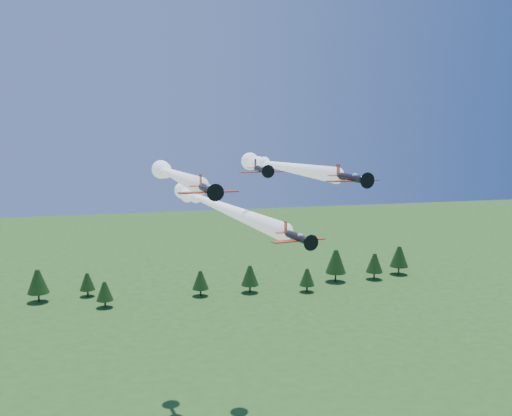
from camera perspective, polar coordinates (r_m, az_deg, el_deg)
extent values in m
cylinder|color=black|center=(72.14, 4.14, -2.94)|extent=(1.72, 5.22, 0.95)
cone|color=black|center=(69.53, 5.25, -3.38)|extent=(1.07, 0.99, 0.95)
cone|color=black|center=(69.04, 5.47, -3.47)|extent=(0.48, 0.49, 0.42)
cylinder|color=black|center=(68.90, 5.53, -3.49)|extent=(1.98, 0.34, 2.00)
cube|color=#BB3314|center=(71.87, 4.27, -3.23)|extent=(7.15, 2.33, 0.11)
cube|color=#BB3314|center=(75.11, 2.98, -2.44)|extent=(2.85, 1.22, 0.07)
cube|color=#BB3314|center=(75.06, 2.95, -1.86)|extent=(0.22, 0.91, 1.38)
ellipsoid|color=#91AEE1|center=(71.32, 4.45, -2.76)|extent=(0.85, 1.23, 0.59)
sphere|color=white|center=(112.71, -5.95, 1.11)|extent=(2.30, 2.30, 2.30)
sphere|color=white|center=(118.13, -6.74, 1.43)|extent=(3.00, 3.00, 3.00)
sphere|color=white|center=(123.57, -7.46, 1.72)|extent=(3.70, 3.70, 3.70)
cylinder|color=black|center=(76.87, -4.89, 1.90)|extent=(1.59, 5.97, 1.09)
cone|color=black|center=(73.56, -4.24, 1.62)|extent=(1.17, 1.07, 1.09)
cone|color=black|center=(72.93, -4.11, 1.56)|extent=(0.52, 0.53, 0.48)
cylinder|color=black|center=(72.75, -4.07, 1.54)|extent=(2.29, 0.24, 2.29)
cube|color=#BB3314|center=(76.49, -4.80, 1.60)|extent=(8.18, 2.16, 0.13)
cube|color=#BB3314|center=(80.61, -5.55, 2.23)|extent=(3.23, 1.20, 0.08)
cube|color=#BB3314|center=(80.63, -5.58, 2.85)|extent=(0.19, 1.04, 1.58)
ellipsoid|color=#91AEE1|center=(75.88, -4.71, 2.15)|extent=(0.90, 1.37, 0.68)
sphere|color=white|center=(107.98, -8.97, 3.67)|extent=(2.30, 2.30, 2.30)
sphere|color=white|center=(111.82, -9.31, 3.82)|extent=(3.00, 3.00, 3.00)
sphere|color=white|center=(115.65, -9.63, 3.96)|extent=(3.70, 3.70, 3.70)
cylinder|color=black|center=(83.96, 9.52, 2.99)|extent=(1.86, 5.99, 1.09)
cone|color=black|center=(81.04, 10.76, 2.77)|extent=(1.21, 1.12, 1.09)
cone|color=black|center=(80.49, 11.01, 2.73)|extent=(0.54, 0.55, 0.48)
cylinder|color=black|center=(80.34, 11.08, 2.71)|extent=(2.28, 0.34, 2.29)
cube|color=#BB3314|center=(83.62, 9.66, 2.73)|extent=(8.20, 2.52, 0.13)
cube|color=#BB3314|center=(87.29, 8.21, 3.26)|extent=(3.26, 1.34, 0.08)
cube|color=#BB3314|center=(87.31, 8.19, 3.83)|extent=(0.23, 1.04, 1.58)
ellipsoid|color=#91AEE1|center=(83.08, 9.87, 3.23)|extent=(0.95, 1.40, 0.68)
sphere|color=white|center=(113.29, 0.96, 4.46)|extent=(2.30, 2.30, 2.30)
sphere|color=white|center=(117.02, 0.20, 4.58)|extent=(3.00, 3.00, 3.00)
sphere|color=white|center=(120.76, -0.50, 4.70)|extent=(3.70, 3.70, 3.70)
cylinder|color=black|center=(88.51, 0.53, 3.86)|extent=(1.08, 5.15, 0.95)
cone|color=black|center=(85.65, 1.08, 3.71)|extent=(0.97, 0.88, 0.95)
cone|color=black|center=(85.10, 1.19, 3.68)|extent=(0.43, 0.44, 0.42)
cylinder|color=black|center=(84.95, 1.22, 3.67)|extent=(2.00, 0.09, 2.00)
cube|color=#BB3314|center=(88.17, 0.60, 3.64)|extent=(7.06, 1.46, 0.11)
cube|color=#BB3314|center=(91.75, -0.04, 4.05)|extent=(2.78, 0.88, 0.07)
cube|color=#BB3314|center=(91.79, -0.06, 4.53)|extent=(0.11, 0.90, 1.38)
ellipsoid|color=#91AEE1|center=(87.66, 0.69, 4.07)|extent=(0.71, 1.16, 0.59)
cylinder|color=#382314|center=(212.93, 7.96, -6.86)|extent=(0.60, 0.60, 3.31)
cone|color=black|center=(211.47, 7.99, -5.32)|extent=(7.57, 7.57, 8.52)
cylinder|color=#382314|center=(197.71, -0.61, -8.08)|extent=(0.60, 0.60, 2.64)
cone|color=black|center=(196.43, -0.61, -6.76)|extent=(6.04, 6.04, 6.79)
cylinder|color=#382314|center=(227.81, 14.07, -6.06)|extent=(0.60, 0.60, 3.06)
cone|color=black|center=(226.54, 14.12, -4.72)|extent=(6.99, 6.99, 7.86)
cylinder|color=#382314|center=(194.88, -5.56, -8.40)|extent=(0.60, 0.60, 2.41)
cone|color=black|center=(193.69, -5.57, -7.18)|extent=(5.51, 5.51, 6.20)
cylinder|color=#382314|center=(218.57, 11.73, -6.64)|extent=(0.60, 0.60, 2.73)
cone|color=black|center=(217.38, 11.77, -5.40)|extent=(6.24, 6.24, 7.02)
cylinder|color=#382314|center=(188.43, -14.85, -9.25)|extent=(0.60, 0.60, 2.33)
cone|color=black|center=(187.23, -14.89, -8.03)|extent=(5.32, 5.32, 5.98)
cylinder|color=#382314|center=(200.43, -20.90, -8.36)|extent=(0.60, 0.60, 3.01)
cone|color=black|center=(199.01, -20.98, -6.87)|extent=(6.88, 6.88, 7.74)
cylinder|color=#382314|center=(199.33, 5.11, -8.03)|extent=(0.60, 0.60, 2.29)
cone|color=black|center=(198.22, 5.13, -6.89)|extent=(5.23, 5.23, 5.88)
cylinder|color=#382314|center=(201.64, -16.47, -8.16)|extent=(0.60, 0.60, 2.24)
cone|color=black|center=(200.56, -16.52, -7.06)|extent=(5.12, 5.12, 5.76)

